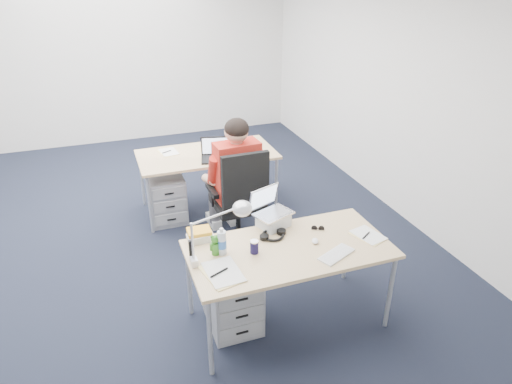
% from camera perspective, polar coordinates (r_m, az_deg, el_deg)
% --- Properties ---
extents(floor, '(7.00, 7.00, 0.00)m').
position_cam_1_polar(floor, '(5.09, -13.54, -6.59)').
color(floor, black).
rests_on(floor, ground).
extents(room, '(6.02, 7.02, 2.80)m').
position_cam_1_polar(room, '(4.42, -15.93, 12.37)').
color(room, silver).
rests_on(room, ground).
extents(desk_near, '(1.60, 0.80, 0.73)m').
position_cam_1_polar(desk_near, '(3.65, 4.16, -7.55)').
color(desk_near, tan).
rests_on(desk_near, ground).
extents(desk_far, '(1.60, 0.80, 0.73)m').
position_cam_1_polar(desk_far, '(5.44, -6.15, 4.39)').
color(desk_far, tan).
rests_on(desk_far, ground).
extents(office_chair, '(0.74, 0.74, 1.15)m').
position_cam_1_polar(office_chair, '(4.78, -2.09, -3.58)').
color(office_chair, black).
rests_on(office_chair, ground).
extents(seated_person, '(0.46, 0.80, 1.41)m').
position_cam_1_polar(seated_person, '(4.77, -3.01, 1.43)').
color(seated_person, red).
rests_on(seated_person, ground).
extents(drawer_pedestal_near, '(0.40, 0.50, 0.55)m').
position_cam_1_polar(drawer_pedestal_near, '(3.86, -3.00, -12.92)').
color(drawer_pedestal_near, '#9FA1A4').
rests_on(drawer_pedestal_near, ground).
extents(drawer_pedestal_far, '(0.40, 0.50, 0.55)m').
position_cam_1_polar(drawer_pedestal_far, '(5.45, -11.12, -0.67)').
color(drawer_pedestal_far, '#9FA1A4').
rests_on(drawer_pedestal_far, ground).
extents(silver_laptop, '(0.37, 0.34, 0.33)m').
position_cam_1_polar(silver_laptop, '(3.81, 2.21, -2.16)').
color(silver_laptop, silver).
rests_on(silver_laptop, desk_near).
extents(wireless_keyboard, '(0.34, 0.24, 0.02)m').
position_cam_1_polar(wireless_keyboard, '(3.57, 10.02, -7.69)').
color(wireless_keyboard, white).
rests_on(wireless_keyboard, desk_near).
extents(computer_mouse, '(0.08, 0.10, 0.03)m').
position_cam_1_polar(computer_mouse, '(3.69, 7.39, -6.09)').
color(computer_mouse, white).
rests_on(computer_mouse, desk_near).
extents(headphones, '(0.27, 0.23, 0.04)m').
position_cam_1_polar(headphones, '(3.74, 2.13, -5.32)').
color(headphones, black).
rests_on(headphones, desk_near).
extents(can_koozie, '(0.09, 0.09, 0.11)m').
position_cam_1_polar(can_koozie, '(3.52, -0.22, -6.86)').
color(can_koozie, '#161239').
rests_on(can_koozie, desk_near).
extents(water_bottle, '(0.08, 0.08, 0.22)m').
position_cam_1_polar(water_bottle, '(3.49, -4.29, -6.14)').
color(water_bottle, silver).
rests_on(water_bottle, desk_near).
extents(bear_figurine, '(0.09, 0.07, 0.17)m').
position_cam_1_polar(bear_figurine, '(3.51, -5.10, -6.54)').
color(bear_figurine, '#1D691C').
rests_on(bear_figurine, desk_near).
extents(book_stack, '(0.24, 0.21, 0.09)m').
position_cam_1_polar(book_stack, '(3.71, -7.03, -5.32)').
color(book_stack, silver).
rests_on(book_stack, desk_near).
extents(cordless_phone, '(0.04, 0.03, 0.15)m').
position_cam_1_polar(cordless_phone, '(3.49, -8.06, -7.08)').
color(cordless_phone, black).
rests_on(cordless_phone, desk_near).
extents(papers_left, '(0.28, 0.36, 0.01)m').
position_cam_1_polar(papers_left, '(3.34, -4.26, -10.10)').
color(papers_left, '#F7E08F').
rests_on(papers_left, desk_near).
extents(papers_right, '(0.25, 0.31, 0.01)m').
position_cam_1_polar(papers_right, '(3.86, 13.81, -5.34)').
color(papers_right, '#F7E08F').
rests_on(papers_right, desk_near).
extents(sunglasses, '(0.12, 0.09, 0.03)m').
position_cam_1_polar(sunglasses, '(3.87, 7.73, -4.53)').
color(sunglasses, black).
rests_on(sunglasses, desk_near).
extents(desk_lamp, '(0.43, 0.16, 0.49)m').
position_cam_1_polar(desk_lamp, '(3.34, -5.53, -5.20)').
color(desk_lamp, silver).
rests_on(desk_lamp, desk_near).
extents(dark_laptop, '(0.43, 0.42, 0.26)m').
position_cam_1_polar(dark_laptop, '(5.17, -4.91, 5.34)').
color(dark_laptop, black).
rests_on(dark_laptop, desk_far).
extents(far_cup, '(0.09, 0.09, 0.10)m').
position_cam_1_polar(far_cup, '(5.50, -3.99, 5.84)').
color(far_cup, white).
rests_on(far_cup, desk_far).
extents(far_papers, '(0.23, 0.29, 0.01)m').
position_cam_1_polar(far_papers, '(5.51, -10.91, 4.89)').
color(far_papers, white).
rests_on(far_papers, desk_far).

